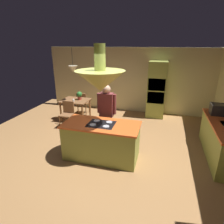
% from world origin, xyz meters
% --- Properties ---
extents(ground, '(8.16, 8.16, 0.00)m').
position_xyz_m(ground, '(0.00, 0.00, 0.00)').
color(ground, '#9E7042').
extents(wall_back, '(6.80, 0.10, 2.55)m').
position_xyz_m(wall_back, '(0.00, 3.45, 1.27)').
color(wall_back, beige).
rests_on(wall_back, ground).
extents(kitchen_island, '(1.83, 0.88, 0.92)m').
position_xyz_m(kitchen_island, '(0.00, -0.20, 0.45)').
color(kitchen_island, '#939E42').
rests_on(kitchen_island, ground).
extents(counter_run_right, '(0.73, 2.17, 0.90)m').
position_xyz_m(counter_run_right, '(2.84, 0.60, 0.46)').
color(counter_run_right, '#939E42').
rests_on(counter_run_right, ground).
extents(oven_tower, '(0.66, 0.62, 2.09)m').
position_xyz_m(oven_tower, '(1.10, 3.04, 1.04)').
color(oven_tower, '#939E42').
rests_on(oven_tower, ground).
extents(dining_table, '(0.96, 0.81, 0.76)m').
position_xyz_m(dining_table, '(-1.70, 1.90, 0.65)').
color(dining_table, brown).
rests_on(dining_table, ground).
extents(person_at_island, '(0.53, 0.22, 1.68)m').
position_xyz_m(person_at_island, '(-0.08, 0.51, 0.97)').
color(person_at_island, tan).
rests_on(person_at_island, ground).
extents(range_hood, '(1.10, 1.10, 1.00)m').
position_xyz_m(range_hood, '(0.00, -0.20, 1.95)').
color(range_hood, '#939E42').
extents(pendant_light_over_table, '(0.32, 0.32, 0.82)m').
position_xyz_m(pendant_light_over_table, '(-1.70, 1.90, 1.86)').
color(pendant_light_over_table, beige).
extents(chair_facing_island, '(0.40, 0.40, 0.87)m').
position_xyz_m(chair_facing_island, '(-1.70, 1.27, 0.50)').
color(chair_facing_island, brown).
rests_on(chair_facing_island, ground).
extents(chair_by_back_wall, '(0.40, 0.40, 0.87)m').
position_xyz_m(chair_by_back_wall, '(-1.70, 2.53, 0.50)').
color(chair_by_back_wall, brown).
rests_on(chair_by_back_wall, ground).
extents(potted_plant_on_table, '(0.20, 0.20, 0.30)m').
position_xyz_m(potted_plant_on_table, '(-1.56, 1.99, 0.93)').
color(potted_plant_on_table, '#99382D').
rests_on(potted_plant_on_table, dining_table).
extents(cup_on_table, '(0.07, 0.07, 0.09)m').
position_xyz_m(cup_on_table, '(-1.67, 1.70, 0.81)').
color(cup_on_table, white).
rests_on(cup_on_table, dining_table).
extents(microwave_on_counter, '(0.46, 0.36, 0.28)m').
position_xyz_m(microwave_on_counter, '(2.84, 1.24, 1.04)').
color(microwave_on_counter, '#232326').
rests_on(microwave_on_counter, counter_run_right).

